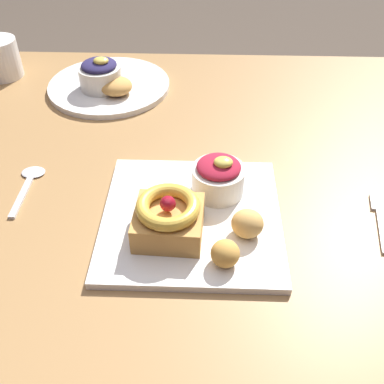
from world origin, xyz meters
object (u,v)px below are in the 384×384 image
at_px(fritter_front, 225,253).
at_px(fork, 381,218).
at_px(front_plate, 192,218).
at_px(coffee_mug, 0,58).
at_px(spoon, 28,182).
at_px(fritter_middle, 247,224).
at_px(back_pastry, 116,86).
at_px(back_ramekin, 100,74).
at_px(back_plate, 109,86).
at_px(cake_slice, 169,218).
at_px(berry_ramekin, 218,177).

bearing_deg(fritter_front, fork, 23.49).
relative_size(front_plate, coffee_mug, 3.10).
bearing_deg(front_plate, spoon, 164.13).
relative_size(fritter_middle, back_pastry, 0.69).
distance_m(back_ramekin, fork, 0.62).
relative_size(front_plate, fork, 2.10).
relative_size(fritter_front, coffee_mug, 0.47).
bearing_deg(back_plate, back_pastry, -60.51).
xyz_separation_m(fritter_middle, spoon, (-0.35, 0.11, -0.03)).
height_order(fritter_front, back_ramekin, back_ramekin).
bearing_deg(fritter_front, cake_slice, 146.30).
relative_size(back_ramekin, back_pastry, 1.34).
distance_m(fritter_front, spoon, 0.36).
xyz_separation_m(fritter_middle, back_ramekin, (-0.29, 0.42, 0.01)).
height_order(fritter_front, fritter_middle, fritter_middle).
bearing_deg(front_plate, fritter_middle, -24.18).
relative_size(cake_slice, spoon, 0.78).
height_order(cake_slice, back_plate, cake_slice).
xyz_separation_m(fritter_middle, back_pastry, (-0.25, 0.40, -0.00)).
relative_size(cake_slice, back_plate, 0.38).
bearing_deg(cake_slice, fork, 9.25).
relative_size(berry_ramekin, fork, 0.65).
xyz_separation_m(cake_slice, berry_ramekin, (0.07, 0.09, -0.00)).
distance_m(cake_slice, fritter_front, 0.09).
xyz_separation_m(fritter_middle, back_plate, (-0.27, 0.44, -0.03)).
relative_size(berry_ramekin, coffee_mug, 0.97).
height_order(fritter_front, back_plate, fritter_front).
bearing_deg(spoon, cake_slice, -115.18).
bearing_deg(back_pastry, cake_slice, -70.85).
bearing_deg(back_pastry, spoon, -109.90).
xyz_separation_m(fork, coffee_mug, (-0.73, 0.44, 0.04)).
bearing_deg(back_pastry, coffee_mug, 161.14).
bearing_deg(front_plate, cake_slice, -128.76).
xyz_separation_m(berry_ramekin, back_plate, (-0.23, 0.35, -0.04)).
bearing_deg(berry_ramekin, front_plate, -125.16).
bearing_deg(coffee_mug, front_plate, -45.78).
height_order(cake_slice, back_ramekin, back_ramekin).
xyz_separation_m(front_plate, fork, (0.29, 0.01, -0.00)).
bearing_deg(spoon, back_plate, -13.11).
relative_size(fritter_front, back_pastry, 0.60).
relative_size(cake_slice, back_pastry, 1.49).
distance_m(fritter_front, back_pastry, 0.50).
xyz_separation_m(front_plate, cake_slice, (-0.03, -0.04, 0.04)).
xyz_separation_m(cake_slice, back_pastry, (-0.14, 0.40, -0.01)).
bearing_deg(spoon, fritter_front, -117.30).
bearing_deg(front_plate, back_pastry, 115.11).
distance_m(cake_slice, back_plate, 0.47).
bearing_deg(cake_slice, back_ramekin, 112.43).
height_order(front_plate, fritter_middle, fritter_middle).
distance_m(fritter_front, back_plate, 0.55).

